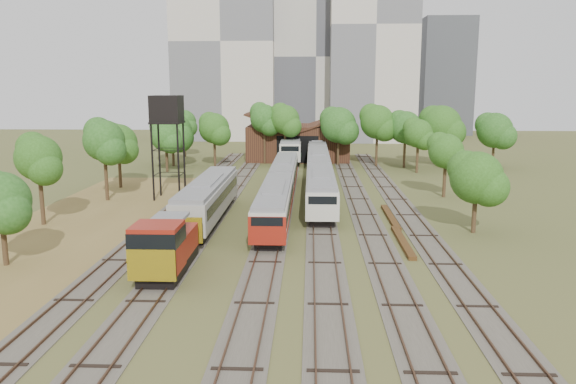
{
  "coord_description": "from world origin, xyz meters",
  "views": [
    {
      "loc": [
        1.0,
        -32.85,
        11.65
      ],
      "look_at": [
        -0.97,
        15.72,
        2.5
      ],
      "focal_mm": 35.0,
      "sensor_mm": 36.0,
      "label": 1
    }
  ],
  "objects_px": {
    "railcar_red_set": "(280,187)",
    "water_tower": "(167,112)",
    "shunter_locomotive": "(165,248)",
    "railcar_green_set": "(318,165)"
  },
  "relations": [
    {
      "from": "railcar_green_set",
      "to": "water_tower",
      "type": "bearing_deg",
      "value": -140.22
    },
    {
      "from": "railcar_red_set",
      "to": "railcar_green_set",
      "type": "height_order",
      "value": "railcar_green_set"
    },
    {
      "from": "water_tower",
      "to": "railcar_red_set",
      "type": "bearing_deg",
      "value": -12.25
    },
    {
      "from": "railcar_green_set",
      "to": "railcar_red_set",
      "type": "bearing_deg",
      "value": -104.25
    },
    {
      "from": "shunter_locomotive",
      "to": "water_tower",
      "type": "height_order",
      "value": "water_tower"
    },
    {
      "from": "railcar_red_set",
      "to": "water_tower",
      "type": "distance_m",
      "value": 14.15
    },
    {
      "from": "shunter_locomotive",
      "to": "railcar_green_set",
      "type": "bearing_deg",
      "value": 75.08
    },
    {
      "from": "shunter_locomotive",
      "to": "water_tower",
      "type": "relative_size",
      "value": 0.75
    },
    {
      "from": "railcar_red_set",
      "to": "water_tower",
      "type": "bearing_deg",
      "value": 167.75
    },
    {
      "from": "railcar_green_set",
      "to": "water_tower",
      "type": "distance_m",
      "value": 21.83
    }
  ]
}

